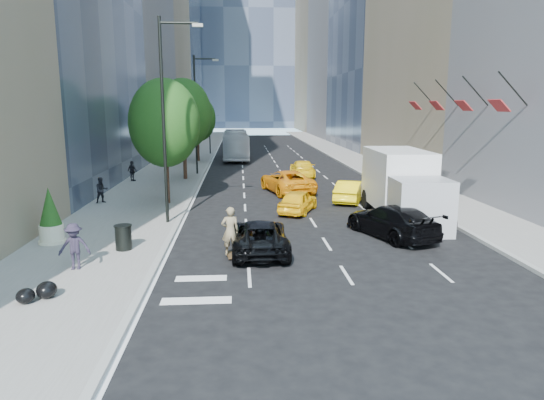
{
  "coord_description": "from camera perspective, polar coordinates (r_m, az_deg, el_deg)",
  "views": [
    {
      "loc": [
        -2.8,
        -20.38,
        6.0
      ],
      "look_at": [
        -1.28,
        2.08,
        1.6
      ],
      "focal_mm": 32.0,
      "sensor_mm": 36.0,
      "label": 1
    }
  ],
  "objects": [
    {
      "name": "sidewalk_right",
      "position": [
        52.32,
        10.35,
        4.38
      ],
      "size": [
        4.0,
        120.0,
        0.15
      ],
      "primitive_type": "cube",
      "color": "slate",
      "rests_on": "ground"
    },
    {
      "name": "taxi_b",
      "position": [
        31.03,
        9.23,
        1.06
      ],
      "size": [
        2.97,
        4.43,
        1.38
      ],
      "primitive_type": "imported",
      "rotation": [
        0.0,
        0.0,
        2.74
      ],
      "color": "yellow",
      "rests_on": "ground"
    },
    {
      "name": "lamp_near",
      "position": [
        24.64,
        -12.29,
        10.37
      ],
      "size": [
        2.13,
        0.22,
        10.0
      ],
      "color": "black",
      "rests_on": "sidewalk_left"
    },
    {
      "name": "box_truck",
      "position": [
        26.51,
        15.14,
        1.66
      ],
      "size": [
        2.97,
        7.68,
        3.64
      ],
      "rotation": [
        0.0,
        0.0,
        -0.03
      ],
      "color": "silver",
      "rests_on": "ground"
    },
    {
      "name": "taxi_a",
      "position": [
        27.61,
        3.07,
        -0.12
      ],
      "size": [
        2.9,
        4.14,
        1.31
      ],
      "primitive_type": "imported",
      "rotation": [
        0.0,
        0.0,
        2.75
      ],
      "color": "yellow",
      "rests_on": "ground"
    },
    {
      "name": "city_bus",
      "position": [
        55.54,
        -4.29,
        6.51
      ],
      "size": [
        2.93,
        11.7,
        3.25
      ],
      "primitive_type": "imported",
      "rotation": [
        0.0,
        0.0,
        0.02
      ],
      "color": "silver",
      "rests_on": "ground"
    },
    {
      "name": "ground",
      "position": [
        21.43,
        3.81,
        -5.23
      ],
      "size": [
        160.0,
        160.0,
        0.0
      ],
      "primitive_type": "plane",
      "color": "black",
      "rests_on": "ground"
    },
    {
      "name": "pedestrian_c",
      "position": [
        18.96,
        -22.24,
        -5.07
      ],
      "size": [
        1.17,
        0.75,
        1.71
      ],
      "primitive_type": "imported",
      "rotation": [
        0.0,
        0.0,
        0.11
      ],
      "color": "#221D2C",
      "rests_on": "sidewalk_left"
    },
    {
      "name": "tree_far",
      "position": [
        52.59,
        -8.78,
        9.43
      ],
      "size": [
        3.9,
        3.9,
        6.92
      ],
      "color": "#321C13",
      "rests_on": "sidewalk_left"
    },
    {
      "name": "garbage_bags",
      "position": [
        16.66,
        -25.8,
        -9.74
      ],
      "size": [
        1.05,
        1.02,
        0.52
      ],
      "color": "black",
      "rests_on": "sidewalk_left"
    },
    {
      "name": "lamp_far",
      "position": [
        42.53,
        -8.77,
        10.68
      ],
      "size": [
        2.13,
        0.22,
        10.0
      ],
      "color": "black",
      "rests_on": "sidewalk_left"
    },
    {
      "name": "traffic_signal",
      "position": [
        60.52,
        -7.37,
        9.3
      ],
      "size": [
        2.48,
        0.53,
        5.2
      ],
      "color": "black",
      "rests_on": "sidewalk_left"
    },
    {
      "name": "tower_right_far",
      "position": [
        122.43,
        8.37,
        19.88
      ],
      "size": [
        20.0,
        24.0,
        50.0
      ],
      "primitive_type": "cube",
      "color": "#796F53",
      "rests_on": "ground"
    },
    {
      "name": "black_sedan_lincoln",
      "position": [
        20.12,
        -1.46,
        -4.29
      ],
      "size": [
        2.26,
        4.89,
        1.36
      ],
      "primitive_type": "imported",
      "rotation": [
        0.0,
        0.0,
        3.14
      ],
      "color": "black",
      "rests_on": "ground"
    },
    {
      "name": "trash_can",
      "position": [
        20.91,
        -17.08,
        -4.28
      ],
      "size": [
        0.66,
        0.66,
        0.99
      ],
      "primitive_type": "cylinder",
      "color": "black",
      "rests_on": "sidewalk_left"
    },
    {
      "name": "sidewalk_left",
      "position": [
        51.11,
        -10.84,
        4.21
      ],
      "size": [
        6.0,
        120.0,
        0.15
      ],
      "primitive_type": "cube",
      "color": "slate",
      "rests_on": "ground"
    },
    {
      "name": "taxi_c",
      "position": [
        33.95,
        1.76,
        2.22
      ],
      "size": [
        3.89,
        6.1,
        1.57
      ],
      "primitive_type": "imported",
      "rotation": [
        0.0,
        0.0,
        3.39
      ],
      "color": "orange",
      "rests_on": "ground"
    },
    {
      "name": "facade_flags",
      "position": [
        33.22,
        20.37,
        10.7
      ],
      "size": [
        1.85,
        13.3,
        2.05
      ],
      "color": "black",
      "rests_on": "ground"
    },
    {
      "name": "pedestrian_a",
      "position": [
        31.26,
        -19.4,
        1.1
      ],
      "size": [
        0.96,
        0.9,
        1.57
      ],
      "primitive_type": "imported",
      "rotation": [
        0.0,
        0.0,
        0.53
      ],
      "color": "black",
      "rests_on": "sidewalk_left"
    },
    {
      "name": "black_sedan_mercedes",
      "position": [
        23.1,
        13.89,
        -2.39
      ],
      "size": [
        3.8,
        5.63,
        1.51
      ],
      "primitive_type": "imported",
      "rotation": [
        0.0,
        0.0,
        3.5
      ],
      "color": "black",
      "rests_on": "ground"
    },
    {
      "name": "tree_mid",
      "position": [
        39.63,
        -10.4,
        9.89
      ],
      "size": [
        4.5,
        4.5,
        7.99
      ],
      "color": "#321C13",
      "rests_on": "sidewalk_left"
    },
    {
      "name": "taxi_d",
      "position": [
        41.57,
        3.6,
        3.71
      ],
      "size": [
        2.21,
        4.92,
        1.4
      ],
      "primitive_type": "imported",
      "rotation": [
        0.0,
        0.0,
        3.09
      ],
      "color": "yellow",
      "rests_on": "ground"
    },
    {
      "name": "skateboarder",
      "position": [
        19.36,
        -4.93,
        -4.03
      ],
      "size": [
        0.77,
        0.57,
        1.95
      ],
      "primitive_type": "imported",
      "rotation": [
        0.0,
        0.0,
        3.29
      ],
      "color": "#736648",
      "rests_on": "ground"
    },
    {
      "name": "tree_near",
      "position": [
        29.73,
        -12.53,
        8.81
      ],
      "size": [
        4.2,
        4.2,
        7.46
      ],
      "color": "#321C13",
      "rests_on": "sidewalk_left"
    },
    {
      "name": "planter_shrub",
      "position": [
        22.88,
        -24.63,
        -1.8
      ],
      "size": [
        1.01,
        1.01,
        2.43
      ],
      "color": "beige",
      "rests_on": "sidewalk_left"
    },
    {
      "name": "pedestrian_b",
      "position": [
        39.62,
        -16.1,
        3.29
      ],
      "size": [
        0.98,
        0.85,
        1.59
      ],
      "primitive_type": "imported",
      "rotation": [
        0.0,
        0.0,
        2.53
      ],
      "color": "black",
      "rests_on": "sidewalk_left"
    }
  ]
}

